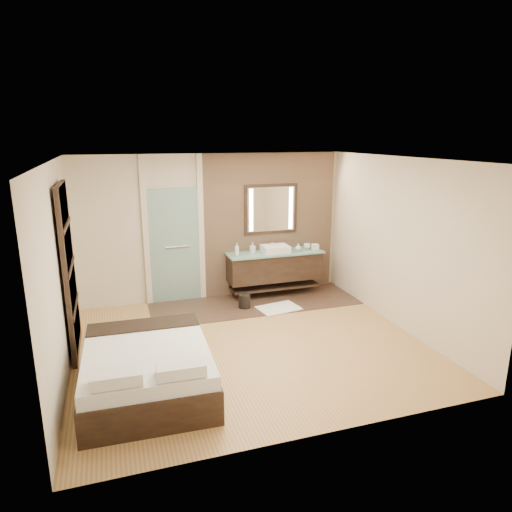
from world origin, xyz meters
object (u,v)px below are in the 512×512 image
object	(u,v)px
waste_bin	(244,301)
vanity	(275,266)
bed	(148,370)
mirror_unit	(271,209)

from	to	relation	value
waste_bin	vanity	bearing A→B (deg)	33.07
waste_bin	bed	bearing A→B (deg)	-129.59
mirror_unit	waste_bin	distance (m)	1.85
vanity	mirror_unit	distance (m)	1.10
vanity	waste_bin	size ratio (longest dim) A/B	7.03
vanity	waste_bin	world-z (taller)	vanity
mirror_unit	bed	bearing A→B (deg)	-131.26
vanity	mirror_unit	xyz separation A→B (m)	(0.00, 0.24, 1.07)
vanity	bed	distance (m)	3.85
mirror_unit	vanity	bearing A→B (deg)	-90.00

